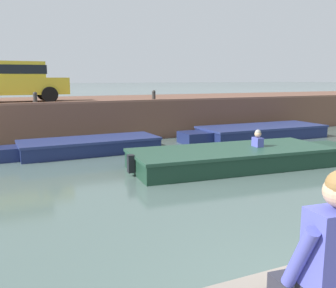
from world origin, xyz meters
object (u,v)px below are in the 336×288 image
object	(u,v)px
motorboat_passing	(240,157)
mooring_bollard_mid	(35,98)
boat_moored_central_navy	(84,146)
boat_moored_east_navy	(257,132)
mooring_bollard_east	(154,95)
person_seated_left	(328,258)
car_left_inner_yellow	(14,80)

from	to	relation	value
motorboat_passing	mooring_bollard_mid	xyz separation A→B (m)	(-4.79, 5.62, 1.49)
boat_moored_central_navy	boat_moored_east_navy	world-z (taller)	boat_moored_east_navy
boat_moored_east_navy	mooring_bollard_mid	world-z (taller)	mooring_bollard_mid
motorboat_passing	mooring_bollard_east	distance (m)	5.82
person_seated_left	mooring_bollard_mid	bearing A→B (deg)	92.60
motorboat_passing	boat_moored_east_navy	bearing A→B (deg)	46.97
boat_moored_central_navy	person_seated_left	size ratio (longest dim) A/B	5.55
mooring_bollard_mid	person_seated_left	size ratio (longest dim) A/B	0.46
car_left_inner_yellow	mooring_bollard_east	distance (m)	5.42
motorboat_passing	person_seated_left	distance (m)	8.09
motorboat_passing	person_seated_left	world-z (taller)	person_seated_left
car_left_inner_yellow	mooring_bollard_east	world-z (taller)	car_left_inner_yellow
boat_moored_central_navy	car_left_inner_yellow	size ratio (longest dim) A/B	1.32
boat_moored_east_navy	motorboat_passing	distance (m)	5.18
mooring_bollard_mid	boat_moored_central_navy	bearing A→B (deg)	-58.53
boat_moored_central_navy	person_seated_left	world-z (taller)	person_seated_left
boat_moored_central_navy	mooring_bollard_mid	xyz separation A→B (m)	(-1.22, 2.00, 1.51)
mooring_bollard_east	person_seated_left	xyz separation A→B (m)	(-3.98, -12.44, -0.47)
boat_moored_central_navy	boat_moored_east_navy	size ratio (longest dim) A/B	0.85
boat_moored_central_navy	mooring_bollard_east	xyz separation A→B (m)	(3.32, 2.00, 1.51)
motorboat_passing	car_left_inner_yellow	world-z (taller)	car_left_inner_yellow
boat_moored_central_navy	boat_moored_east_navy	xyz separation A→B (m)	(7.10, 0.17, 0.02)
boat_moored_east_navy	person_seated_left	bearing A→B (deg)	-126.20
mooring_bollard_mid	mooring_bollard_east	size ratio (longest dim) A/B	1.00
car_left_inner_yellow	person_seated_left	bearing A→B (deg)	-85.31
mooring_bollard_mid	mooring_bollard_east	xyz separation A→B (m)	(4.54, 0.00, 0.00)
boat_moored_central_navy	person_seated_left	xyz separation A→B (m)	(-0.66, -10.44, 1.05)
boat_moored_east_navy	mooring_bollard_mid	size ratio (longest dim) A/B	14.12
boat_moored_central_navy	motorboat_passing	world-z (taller)	motorboat_passing
mooring_bollard_mid	person_seated_left	distance (m)	12.46
boat_moored_east_navy	person_seated_left	size ratio (longest dim) A/B	6.51
boat_moored_central_navy	person_seated_left	bearing A→B (deg)	-93.61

